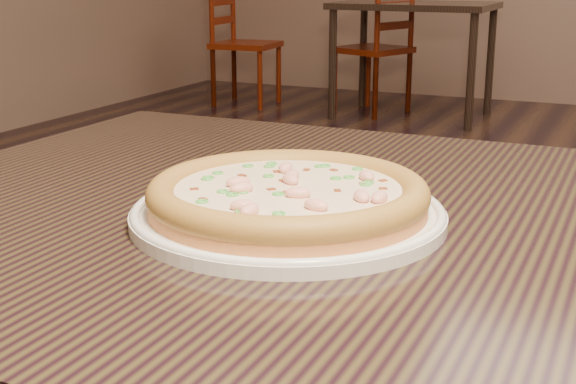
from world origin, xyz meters
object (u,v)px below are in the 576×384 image
at_px(plate, 288,213).
at_px(pizza, 288,195).
at_px(chair_a, 239,43).
at_px(chair_b, 379,49).
at_px(bg_table_left, 415,17).
at_px(hero_table, 419,318).

distance_m(plate, pizza, 0.02).
height_order(pizza, chair_a, chair_a).
relative_size(chair_a, chair_b, 1.00).
distance_m(plate, bg_table_left, 4.65).
relative_size(bg_table_left, chair_b, 1.05).
height_order(hero_table, pizza, pizza).
bearing_deg(chair_b, chair_a, -177.53).
distance_m(hero_table, chair_a, 5.12).
bearing_deg(chair_a, plate, -61.61).
xyz_separation_m(hero_table, chair_a, (-2.55, 4.44, -0.21)).
bearing_deg(pizza, bg_table_left, 104.24).
xyz_separation_m(hero_table, chair_b, (-1.51, 4.49, -0.21)).
distance_m(hero_table, pizza, 0.18).
bearing_deg(chair_b, hero_table, -71.42).
relative_size(hero_table, chair_b, 1.26).
relative_size(plate, bg_table_left, 0.30).
distance_m(hero_table, bg_table_left, 4.63).
bearing_deg(plate, pizza, -43.57).
bearing_deg(plate, bg_table_left, 104.24).
relative_size(plate, pizza, 1.12).
height_order(pizza, chair_b, chair_b).
xyz_separation_m(plate, chair_b, (-1.39, 4.54, -0.32)).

